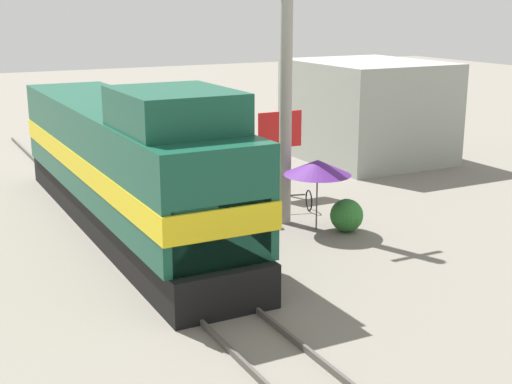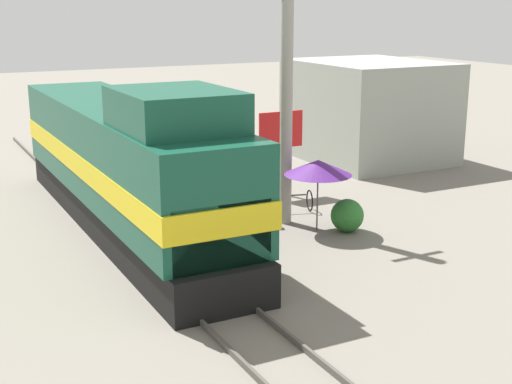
# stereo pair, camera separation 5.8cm
# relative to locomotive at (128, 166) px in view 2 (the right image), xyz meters

# --- Properties ---
(ground_plane) EXTENTS (120.00, 120.00, 0.00)m
(ground_plane) POSITION_rel_locomotive_xyz_m (0.00, -1.92, -2.14)
(ground_plane) COLOR slate
(rail_near) EXTENTS (0.08, 40.25, 0.15)m
(rail_near) POSITION_rel_locomotive_xyz_m (-0.72, -1.92, -2.07)
(rail_near) COLOR #4C4742
(rail_near) RESTS_ON ground_plane
(rail_far) EXTENTS (0.08, 40.25, 0.15)m
(rail_far) POSITION_rel_locomotive_xyz_m (0.72, -1.92, -2.07)
(rail_far) COLOR #4C4742
(rail_far) RESTS_ON ground_plane
(locomotive) EXTENTS (3.00, 15.94, 5.00)m
(locomotive) POSITION_rel_locomotive_xyz_m (0.00, 0.00, 0.00)
(locomotive) COLOR black
(locomotive) RESTS_ON ground_plane
(utility_pole) EXTENTS (1.80, 0.40, 8.35)m
(utility_pole) POSITION_rel_locomotive_xyz_m (4.89, -1.49, 2.09)
(utility_pole) COLOR #9E998E
(utility_pole) RESTS_ON ground_plane
(vendor_umbrella) EXTENTS (2.15, 2.15, 2.33)m
(vendor_umbrella) POSITION_rel_locomotive_xyz_m (5.38, -2.71, -0.06)
(vendor_umbrella) COLOR #4C4C4C
(vendor_umbrella) RESTS_ON ground_plane
(billboard_sign) EXTENTS (1.84, 0.12, 3.19)m
(billboard_sign) POSITION_rel_locomotive_xyz_m (6.54, 1.79, 0.18)
(billboard_sign) COLOR #595959
(billboard_sign) RESTS_ON ground_plane
(shrub_cluster) EXTENTS (1.07, 1.07, 1.07)m
(shrub_cluster) POSITION_rel_locomotive_xyz_m (6.18, -3.25, -1.61)
(shrub_cluster) COLOR #2D722D
(shrub_cluster) RESTS_ON ground_plane
(person_bystander) EXTENTS (0.34, 0.34, 1.74)m
(person_bystander) POSITION_rel_locomotive_xyz_m (4.01, -1.06, -1.20)
(person_bystander) COLOR #2D3347
(person_bystander) RESTS_ON ground_plane
(bicycle) EXTENTS (2.00, 1.24, 0.77)m
(bicycle) POSITION_rel_locomotive_xyz_m (5.45, -0.47, -1.75)
(bicycle) COLOR black
(bicycle) RESTS_ON ground_plane
(building_block_distant) EXTENTS (5.76, 6.76, 4.55)m
(building_block_distant) POSITION_rel_locomotive_xyz_m (13.37, 5.62, 0.13)
(building_block_distant) COLOR #999E93
(building_block_distant) RESTS_ON ground_plane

